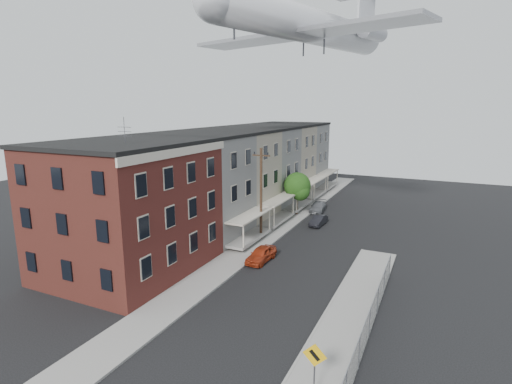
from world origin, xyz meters
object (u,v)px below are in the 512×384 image
utility_pole (261,193)px  car_mid (319,220)px  warning_sign (315,362)px  car_far (318,207)px  airplane (312,26)px  car_near (261,254)px  street_tree (298,187)px

utility_pole → car_mid: 8.97m
warning_sign → car_mid: bearing=105.9°
warning_sign → car_far: bearing=106.1°
utility_pole → car_far: (2.00, 12.75, -4.09)m
car_mid → airplane: (-2.30, 2.94, 20.77)m
car_mid → car_far: bearing=109.9°
utility_pole → car_near: size_ratio=2.44×
utility_pole → car_near: 7.00m
warning_sign → car_near: bearing=122.6°
warning_sign → car_mid: (-7.42, 26.04, -1.34)m
utility_pole → airplane: (1.48, 9.95, 16.64)m
car_mid → utility_pole: bearing=-115.7°
utility_pole → car_mid: utility_pole is taller
street_tree → car_near: street_tree is taller
car_near → car_far: 17.95m
car_mid → car_far: 6.01m
warning_sign → car_near: warning_sign is taller
car_far → utility_pole: bearing=-104.3°
warning_sign → street_tree: bearing=110.6°
utility_pole → street_tree: (0.33, 9.92, -1.22)m
warning_sign → airplane: size_ratio=0.09×
street_tree → car_mid: size_ratio=1.56×
utility_pole → street_tree: 10.00m
car_near → car_mid: bearing=86.5°
car_far → airplane: airplane is taller
warning_sign → airplane: airplane is taller
utility_pole → car_far: size_ratio=2.22×
car_near → car_far: car_near is taller
warning_sign → street_tree: 30.96m
utility_pole → car_near: (2.36, -5.19, -4.05)m
car_far → airplane: (-0.52, -2.80, 20.73)m
warning_sign → street_tree: street_tree is taller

